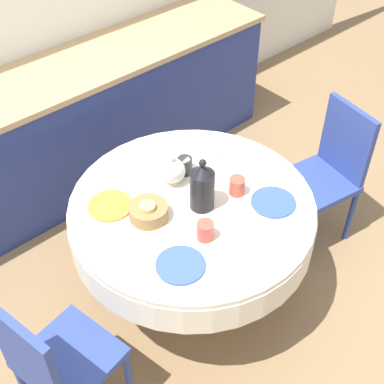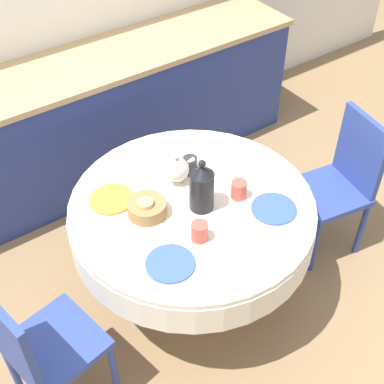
# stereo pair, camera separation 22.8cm
# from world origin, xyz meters

# --- Properties ---
(ground_plane) EXTENTS (12.00, 12.00, 0.00)m
(ground_plane) POSITION_xyz_m (0.00, 0.00, 0.00)
(ground_plane) COLOR #8E704C
(kitchen_counter) EXTENTS (3.24, 0.64, 0.92)m
(kitchen_counter) POSITION_xyz_m (0.00, 1.32, 0.46)
(kitchen_counter) COLOR navy
(kitchen_counter) RESTS_ON ground_plane
(dining_table) EXTENTS (1.31, 1.31, 0.73)m
(dining_table) POSITION_xyz_m (0.00, 0.00, 0.60)
(dining_table) COLOR tan
(dining_table) RESTS_ON ground_plane
(chair_left) EXTENTS (0.46, 0.46, 0.94)m
(chair_left) POSITION_xyz_m (0.98, -0.17, 0.52)
(chair_left) COLOR #2D428E
(chair_left) RESTS_ON ground_plane
(chair_right) EXTENTS (0.47, 0.47, 0.94)m
(chair_right) POSITION_xyz_m (-0.98, -0.18, 0.52)
(chair_right) COLOR #2D428E
(chair_right) RESTS_ON ground_plane
(plate_near_left) EXTENTS (0.23, 0.23, 0.01)m
(plate_near_left) POSITION_xyz_m (-0.32, -0.28, 0.73)
(plate_near_left) COLOR #3856AD
(plate_near_left) RESTS_ON dining_table
(cup_near_left) EXTENTS (0.08, 0.08, 0.10)m
(cup_near_left) POSITION_xyz_m (-0.11, -0.22, 0.78)
(cup_near_left) COLOR #CC4C3D
(cup_near_left) RESTS_ON dining_table
(plate_near_right) EXTENTS (0.23, 0.23, 0.01)m
(plate_near_right) POSITION_xyz_m (0.32, -0.28, 0.73)
(plate_near_right) COLOR #3856AD
(plate_near_right) RESTS_ON dining_table
(cup_near_right) EXTENTS (0.08, 0.08, 0.10)m
(cup_near_right) POSITION_xyz_m (0.23, -0.10, 0.78)
(cup_near_right) COLOR #CC4C3D
(cup_near_right) RESTS_ON dining_table
(plate_far_left) EXTENTS (0.23, 0.23, 0.01)m
(plate_far_left) POSITION_xyz_m (-0.33, 0.26, 0.73)
(plate_far_left) COLOR orange
(plate_far_left) RESTS_ON dining_table
(cup_far_left) EXTENTS (0.08, 0.08, 0.10)m
(cup_far_left) POSITION_xyz_m (-0.24, 0.06, 0.78)
(cup_far_left) COLOR #DBB766
(cup_far_left) RESTS_ON dining_table
(plate_far_right) EXTENTS (0.23, 0.23, 0.01)m
(plate_far_right) POSITION_xyz_m (0.31, 0.29, 0.73)
(plate_far_right) COLOR white
(plate_far_right) RESTS_ON dining_table
(cup_far_right) EXTENTS (0.08, 0.08, 0.10)m
(cup_far_right) POSITION_xyz_m (0.13, 0.21, 0.78)
(cup_far_right) COLOR #28282D
(cup_far_right) RESTS_ON dining_table
(coffee_carafe) EXTENTS (0.13, 0.13, 0.31)m
(coffee_carafe) POSITION_xyz_m (0.03, -0.05, 0.86)
(coffee_carafe) COLOR black
(coffee_carafe) RESTS_ON dining_table
(teapot) EXTENTS (0.19, 0.14, 0.18)m
(teapot) POSITION_xyz_m (0.03, 0.19, 0.81)
(teapot) COLOR silver
(teapot) RESTS_ON dining_table
(bread_basket) EXTENTS (0.20, 0.20, 0.08)m
(bread_basket) POSITION_xyz_m (-0.23, 0.07, 0.77)
(bread_basket) COLOR olive
(bread_basket) RESTS_ON dining_table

